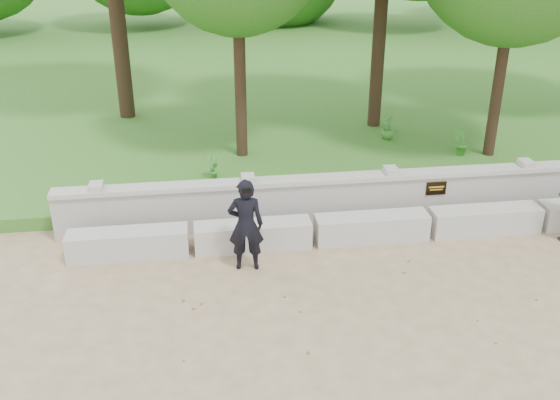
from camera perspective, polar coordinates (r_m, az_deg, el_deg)
The scene contains 8 objects.
ground at distance 9.48m, azimuth 17.32°, elevation -8.47°, with size 80.00×80.00×0.00m, color tan.
lawn at distance 21.98m, azimuth 2.24°, elevation 11.88°, with size 40.00×22.00×0.25m, color #2F6B26.
concrete_bench at distance 10.87m, azimuth 13.45°, elevation -2.13°, with size 11.90×0.45×0.45m.
parapet_wall at distance 11.36m, azimuth 12.35°, elevation 0.52°, with size 12.50×0.35×0.90m.
man_main at distance 9.42m, azimuth -3.15°, elevation -2.28°, with size 0.57×0.52×1.48m.
shrub_a at distance 12.30m, azimuth -6.10°, elevation 3.11°, with size 0.27×0.18×0.52m, color #3A862D.
shrub_b at distance 14.01m, azimuth 16.16°, elevation 5.05°, with size 0.30×0.24×0.55m, color #3A862D.
shrub_d at distance 14.66m, azimuth 9.86°, elevation 6.56°, with size 0.31×0.28×0.55m, color #3A862D.
Camera 1 is at (-3.82, -7.08, 5.02)m, focal length 40.00 mm.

